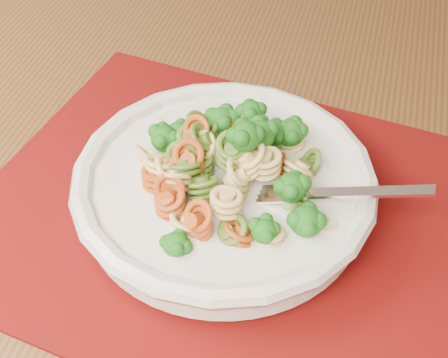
{
  "coord_description": "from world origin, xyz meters",
  "views": [
    {
      "loc": [
        0.51,
        0.12,
        1.22
      ],
      "look_at": [
        0.48,
        0.52,
        0.82
      ],
      "focal_mm": 50.0,
      "sensor_mm": 36.0,
      "label": 1
    }
  ],
  "objects": [
    {
      "name": "fork",
      "position": [
        0.52,
        0.5,
        0.83
      ],
      "size": [
        0.18,
        0.07,
        0.08
      ],
      "primitive_type": null,
      "rotation": [
        0.0,
        -0.35,
        -0.24
      ],
      "color": "silver",
      "rests_on": "pasta_bowl"
    },
    {
      "name": "placemat",
      "position": [
        0.49,
        0.51,
        0.78
      ],
      "size": [
        0.59,
        0.52,
        0.0
      ],
      "primitive_type": "cube",
      "rotation": [
        0.0,
        0.0,
        -0.33
      ],
      "color": "#61040A",
      "rests_on": "dining_table"
    },
    {
      "name": "dining_table",
      "position": [
        0.55,
        0.66,
        0.68
      ],
      "size": [
        1.68,
        1.24,
        0.78
      ],
      "rotation": [
        0.0,
        0.0,
        -0.18
      ],
      "color": "brown",
      "rests_on": "ground"
    },
    {
      "name": "pasta_bowl",
      "position": [
        0.48,
        0.52,
        0.81
      ],
      "size": [
        0.28,
        0.28,
        0.05
      ],
      "color": "silver",
      "rests_on": "placemat"
    },
    {
      "name": "pasta_broccoli_heap",
      "position": [
        0.48,
        0.52,
        0.83
      ],
      "size": [
        0.23,
        0.23,
        0.06
      ],
      "primitive_type": null,
      "color": "#E4C270",
      "rests_on": "pasta_bowl"
    }
  ]
}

